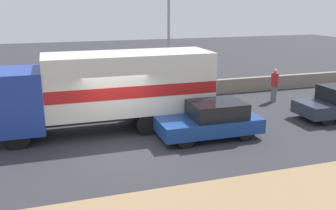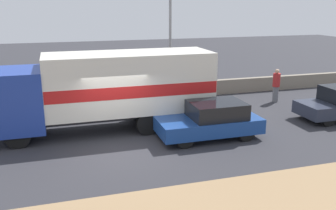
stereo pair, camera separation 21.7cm
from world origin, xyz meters
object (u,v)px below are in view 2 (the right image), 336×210
(street_lamp, at_px, (170,30))
(car_hatchback, at_px, (211,120))
(pedestrian, at_px, (276,85))
(box_truck, at_px, (109,87))

(street_lamp, relative_size, car_hatchback, 1.61)
(car_hatchback, distance_m, pedestrian, 6.82)
(street_lamp, distance_m, pedestrian, 6.35)
(street_lamp, bearing_deg, pedestrian, -23.31)
(pedestrian, bearing_deg, box_truck, -167.80)
(car_hatchback, bearing_deg, box_truck, -29.79)
(car_hatchback, xyz_separation_m, pedestrian, (5.48, 4.06, 0.21))
(box_truck, height_order, pedestrian, box_truck)
(street_lamp, height_order, pedestrian, street_lamp)
(box_truck, relative_size, car_hatchback, 2.18)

